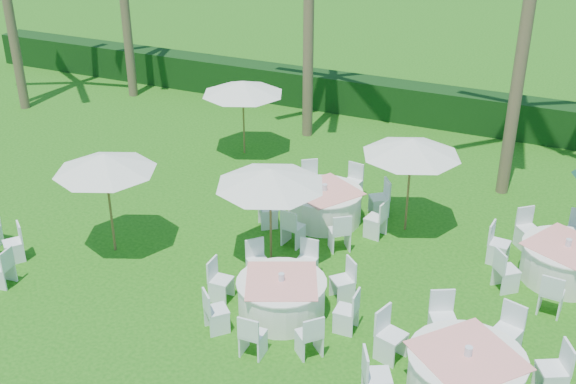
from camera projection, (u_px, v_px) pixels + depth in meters
name	position (u px, v px, depth m)	size (l,w,h in m)	color
ground	(244.00, 318.00, 14.28)	(120.00, 120.00, 0.00)	#19570E
hedge	(410.00, 103.00, 23.79)	(34.00, 1.00, 1.20)	black
banquet_table_b	(282.00, 296.00, 14.23)	(3.11, 3.11, 0.94)	white
banquet_table_c	(465.00, 375.00, 12.12)	(3.44, 3.44, 1.04)	white
banquet_table_e	(324.00, 205.00, 17.67)	(3.28, 3.28, 0.98)	white
banquet_table_f	(565.00, 262.00, 15.34)	(3.26, 3.26, 0.98)	white
umbrella_a	(105.00, 163.00, 15.61)	(2.26, 2.26, 2.42)	brown
umbrella_b	(270.00, 177.00, 15.27)	(2.40, 2.40, 2.27)	brown
umbrella_c	(243.00, 87.00, 20.66)	(2.40, 2.40, 2.24)	brown
umbrella_d	(412.00, 147.00, 16.48)	(2.32, 2.32, 2.37)	brown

